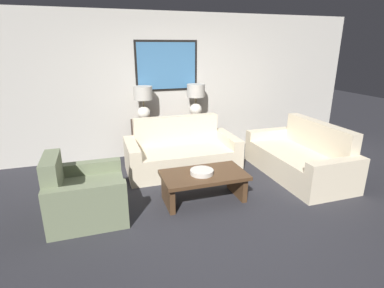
% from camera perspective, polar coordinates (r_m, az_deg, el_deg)
% --- Properties ---
extents(ground_plane, '(20.00, 20.00, 0.00)m').
position_cam_1_polar(ground_plane, '(4.02, 3.97, -12.58)').
color(ground_plane, '#28282D').
extents(back_wall, '(7.90, 0.12, 2.65)m').
position_cam_1_polar(back_wall, '(5.86, -4.87, 11.03)').
color(back_wall, beige).
rests_on(back_wall, ground_plane).
extents(console_table, '(1.46, 0.39, 0.74)m').
position_cam_1_polar(console_table, '(5.80, -3.99, 1.27)').
color(console_table, '#332319').
rests_on(console_table, ground_plane).
extents(table_lamp_left, '(0.34, 0.34, 0.63)m').
position_cam_1_polar(table_lamp_left, '(5.53, -9.25, 8.26)').
color(table_lamp_left, silver).
rests_on(table_lamp_left, console_table).
extents(table_lamp_right, '(0.34, 0.34, 0.63)m').
position_cam_1_polar(table_lamp_right, '(5.76, 0.74, 8.89)').
color(table_lamp_right, silver).
rests_on(table_lamp_right, console_table).
extents(couch_by_back_wall, '(1.87, 0.93, 0.87)m').
position_cam_1_polar(couch_by_back_wall, '(5.17, -2.04, -1.86)').
color(couch_by_back_wall, beige).
rests_on(couch_by_back_wall, ground_plane).
extents(couch_by_side, '(0.93, 1.87, 0.87)m').
position_cam_1_polar(couch_by_side, '(5.26, 19.89, -2.63)').
color(couch_by_side, beige).
rests_on(couch_by_side, ground_plane).
extents(coffee_table, '(1.15, 0.64, 0.40)m').
position_cam_1_polar(coffee_table, '(4.14, 2.26, -6.96)').
color(coffee_table, '#4C331E').
rests_on(coffee_table, ground_plane).
extents(decorative_bowl, '(0.32, 0.32, 0.06)m').
position_cam_1_polar(decorative_bowl, '(4.06, 1.88, -5.34)').
color(decorative_bowl, beige).
rests_on(decorative_bowl, coffee_table).
extents(armchair_near_back_wall, '(0.90, 0.90, 0.84)m').
position_cam_1_polar(armchair_near_back_wall, '(3.99, -19.82, -9.29)').
color(armchair_near_back_wall, '#707A5B').
rests_on(armchair_near_back_wall, ground_plane).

